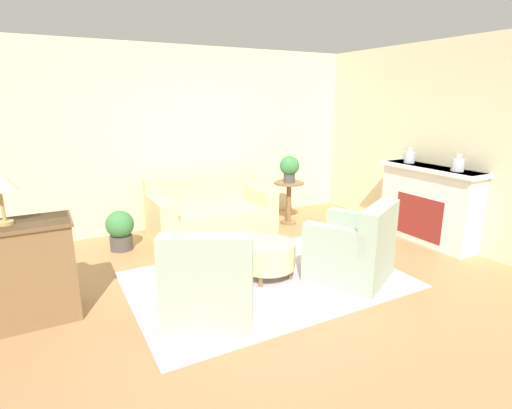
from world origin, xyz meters
The scene contains 15 objects.
ground_plane centered at (0.00, 0.00, 0.00)m, with size 16.00×16.00×0.00m, color #AD7F51.
wall_back centered at (0.00, 2.54, 1.40)m, with size 8.96×0.12×2.80m.
wall_right centered at (2.92, 0.00, 1.40)m, with size 0.12×9.71×2.80m.
rug centered at (0.00, 0.00, 0.01)m, with size 3.03×2.05×0.01m.
couch centered at (0.07, 1.87, 0.31)m, with size 1.82×0.94×0.86m.
armchair_left centered at (-0.88, -0.44, 0.35)m, with size 1.09×1.10×0.90m.
armchair_right centered at (0.88, -0.44, 0.35)m, with size 1.09×1.10×0.90m.
ottoman_table centered at (0.04, 0.08, 0.27)m, with size 0.65×0.65×0.40m.
side_table centered at (1.39, 1.71, 0.47)m, with size 0.49×0.49×0.70m.
fireplace centered at (2.67, 0.04, 0.57)m, with size 0.44×1.53×1.10m.
dresser centered at (-2.46, 0.33, 0.49)m, with size 1.06×0.53×0.95m.
vase_mantel_near centered at (2.66, 0.43, 1.18)m, with size 0.15×0.15×0.22m.
vase_mantel_far centered at (2.66, -0.35, 1.18)m, with size 0.16×0.16×0.22m.
potted_plant_on_side_table centered at (1.39, 1.71, 0.94)m, with size 0.32×0.32×0.43m.
potted_plant_floor centered at (-1.29, 1.79, 0.29)m, with size 0.38×0.38×0.55m.
Camera 1 is at (-2.11, -3.64, 2.03)m, focal length 28.00 mm.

